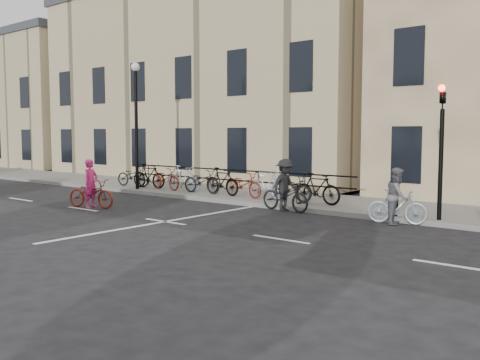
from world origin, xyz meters
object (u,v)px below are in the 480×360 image
Objects in this scene: lamp_post at (136,110)px; traffic_light at (442,135)px; cyclist_dark at (285,191)px; cyclist_grey at (397,201)px; cyclist_pink at (91,191)px.

traffic_light is at bearing -0.27° from lamp_post.
cyclist_grey is at bearing -85.12° from cyclist_dark.
traffic_light is 2.00× the size of cyclist_dark.
cyclist_dark is (-4.77, -0.44, -1.79)m from traffic_light.
cyclist_dark is at bearing -71.63° from cyclist_pink.
cyclist_dark is (7.93, -0.50, -2.83)m from lamp_post.
traffic_light is 5.11m from cyclist_dark.
traffic_light reaches higher than cyclist_grey.
lamp_post reaches higher than cyclist_dark.
cyclist_grey is at bearing -2.93° from lamp_post.
cyclist_pink is at bearing 94.23° from cyclist_grey.
cyclist_grey is at bearing -150.73° from traffic_light.
cyclist_dark is (5.49, 3.51, 0.10)m from cyclist_pink.
cyclist_pink is 6.52m from cyclist_dark.
cyclist_pink is (2.44, -4.01, -2.92)m from lamp_post.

